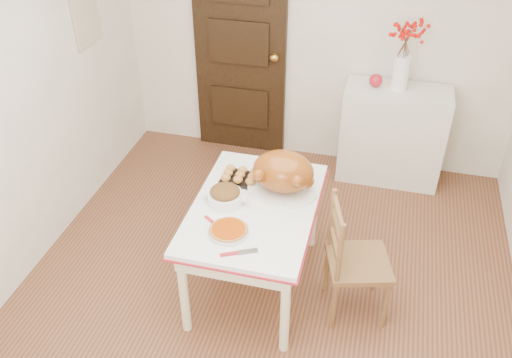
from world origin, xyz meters
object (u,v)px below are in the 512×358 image
(kitchen_table, at_px, (254,246))
(sideboard, at_px, (392,135))
(chair_oak, at_px, (359,260))
(pumpkin_pie, at_px, (229,230))
(turkey_platter, at_px, (283,174))

(kitchen_table, bearing_deg, sideboard, 62.41)
(chair_oak, relative_size, pumpkin_pie, 3.67)
(pumpkin_pie, bearing_deg, kitchen_table, 74.78)
(sideboard, relative_size, pumpkin_pie, 3.64)
(sideboard, xyz_separation_m, kitchen_table, (-0.84, -1.61, -0.09))
(chair_oak, xyz_separation_m, turkey_platter, (-0.57, 0.25, 0.42))
(pumpkin_pie, bearing_deg, sideboard, 64.24)
(sideboard, relative_size, kitchen_table, 0.75)
(kitchen_table, bearing_deg, chair_oak, -4.74)
(turkey_platter, distance_m, pumpkin_pie, 0.57)
(sideboard, distance_m, turkey_platter, 1.63)
(sideboard, xyz_separation_m, pumpkin_pie, (-0.93, -1.92, 0.29))
(chair_oak, height_order, turkey_platter, turkey_platter)
(chair_oak, distance_m, turkey_platter, 0.75)
(pumpkin_pie, bearing_deg, turkey_platter, 65.19)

